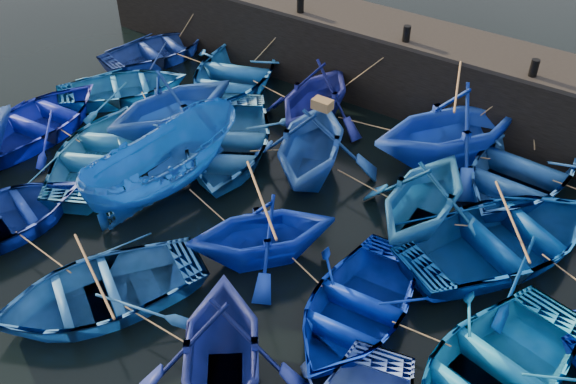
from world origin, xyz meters
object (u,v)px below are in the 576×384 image
Objects in this scene: boat_0 at (158,49)px; boat_13 at (40,120)px; wooden_crate at (322,104)px; boat_8 at (226,141)px.

boat_13 reaches higher than boat_0.
boat_13 is (0.61, -5.95, 0.05)m from boat_0.
wooden_crate is (8.60, 3.11, 1.97)m from boat_13.
boat_13 is at bearing 112.74° from boat_0.
boat_8 reaches higher than boat_13.
boat_8 is (6.29, -3.53, 0.10)m from boat_0.
boat_13 is (-5.68, -2.42, -0.05)m from boat_8.
boat_0 is at bearing 119.97° from boat_8.
wooden_crate is (2.92, 0.69, 1.92)m from boat_8.
wooden_crate is at bearing 179.81° from boat_0.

